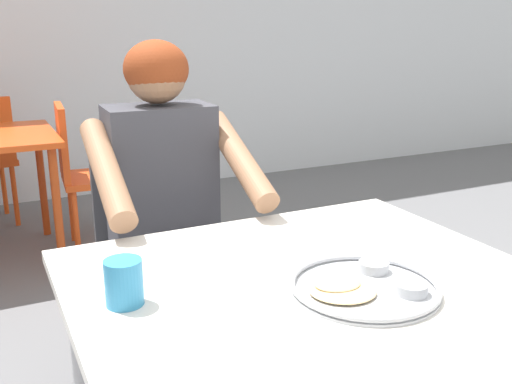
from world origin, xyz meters
TOP-DOWN VIEW (x-y plane):
  - table_foreground at (-0.10, 0.04)m, footprint 1.03×0.95m
  - thali_tray at (-0.02, -0.03)m, footprint 0.32×0.32m
  - drinking_cup at (-0.49, 0.13)m, footprint 0.08×0.08m
  - chair_foreground at (-0.19, 0.98)m, footprint 0.42×0.40m
  - diner_foreground at (-0.19, 0.77)m, footprint 0.50×0.56m
  - chair_red_right at (-0.18, 2.38)m, footprint 0.47×0.42m

SIDE VIEW (x-z plane):
  - chair_red_right at x=-0.18m, z-range 0.06..0.90m
  - chair_foreground at x=-0.19m, z-range 0.08..0.92m
  - table_foreground at x=-0.10m, z-range 0.29..1.02m
  - diner_foreground at x=-0.19m, z-range 0.12..1.35m
  - thali_tray at x=-0.02m, z-range 0.72..0.75m
  - drinking_cup at x=-0.49m, z-range 0.73..0.82m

